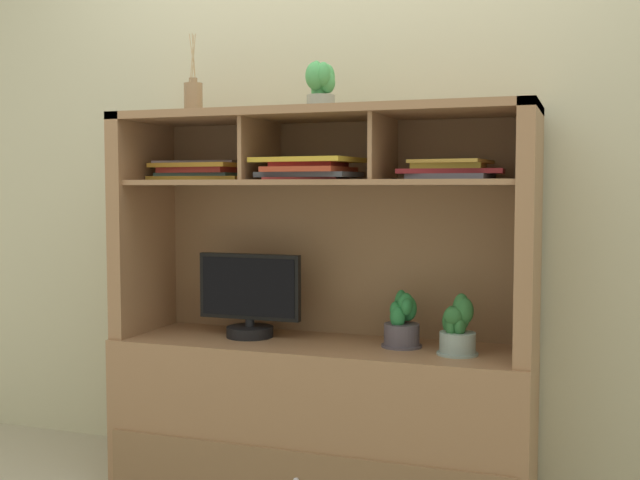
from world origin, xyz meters
The scene contains 10 objects.
back_wall centered at (0.00, 0.27, 1.40)m, with size 6.00×0.02×2.80m, color beige.
media_console centered at (0.00, 0.01, 0.45)m, with size 1.60×0.51×1.45m.
tv_monitor centered at (-0.30, 0.01, 0.72)m, with size 0.42×0.19×0.33m.
potted_orchid centered at (0.31, 0.03, 0.66)m, with size 0.15×0.15×0.21m.
potted_fern centered at (0.53, -0.04, 0.67)m, with size 0.15×0.15×0.22m.
magazine_stack_left centered at (0.49, 0.01, 1.23)m, with size 0.38×0.29×0.07m.
magazine_stack_centre centered at (-0.02, -0.06, 1.24)m, with size 0.39×0.32×0.08m.
magazine_stack_right centered at (-0.52, 0.06, 1.23)m, with size 0.40×0.32×0.08m.
diffuser_bottle centered at (-0.52, -0.03, 1.52)m, with size 0.07×0.07×0.31m.
potted_succulent centered at (0.00, 0.01, 1.55)m, with size 0.12×0.12×0.19m.
Camera 1 is at (0.97, -2.77, 1.17)m, focal length 43.60 mm.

